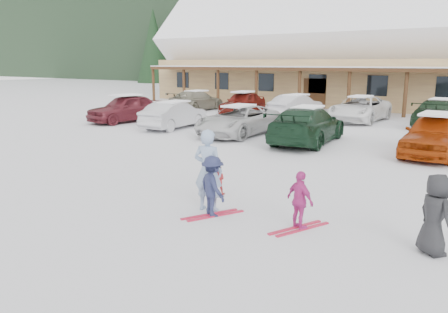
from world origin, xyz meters
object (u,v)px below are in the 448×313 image
Objects in this scene: child_magenta at (300,201)px; parked_car_3 at (307,125)px; parked_car_4 at (435,135)px; parked_car_2 at (239,120)px; parked_car_10 at (360,109)px; parked_car_11 at (440,113)px; adult_skier at (208,170)px; child_navy at (213,186)px; day_lodge at (318,56)px; parked_car_9 at (296,106)px; parked_car_8 at (243,103)px; parked_car_7 at (197,101)px; toddler_red at (218,180)px; parked_car_1 at (174,115)px; bystander_dark at (435,215)px; parked_car_0 at (126,108)px.

child_magenta is 10.04m from parked_car_3.
parked_car_4 is at bearing -72.88° from child_magenta.
parked_car_2 reaches higher than child_magenta.
parked_car_11 is (4.24, 0.13, 0.01)m from parked_car_10.
adult_skier is 1.39× the size of child_navy.
day_lodge is at bearing -82.38° from adult_skier.
parked_car_4 is (4.89, 0.36, 0.00)m from parked_car_3.
child_magenta is 0.29× the size of parked_car_9.
adult_skier is at bearing -65.49° from parked_car_8.
parked_car_7 is (-16.08, 16.55, 0.09)m from child_magenta.
parked_car_10 reaches higher than parked_car_9.
parked_car_1 reaches higher than toddler_red.
day_lodge is 19.24m from parked_car_1.
adult_skier is 21.68m from parked_car_7.
parked_car_4 is 0.94× the size of parked_car_7.
bystander_dark is 0.28× the size of parked_car_3.
bystander_dark is (2.45, 0.29, 0.12)m from child_magenta.
parked_car_1 is 8.73m from parked_car_7.
parked_car_3 reaches higher than child_navy.
adult_skier is 1.39m from toddler_red.
toddler_red is at bearing -32.10° from child_navy.
child_navy is at bearing -81.30° from parked_car_10.
parked_car_10 is at bearing 67.92° from parked_car_2.
parked_car_2 is (-10.07, 8.94, -0.04)m from bystander_dark.
adult_skier reaches higher than parked_car_7.
day_lodge is at bearing -44.65° from child_navy.
parked_car_0 is 0.86× the size of parked_car_3.
parked_car_2 is at bearing -71.57° from adult_skier.
toddler_red is 0.16× the size of parked_car_7.
parked_car_11 is (11.60, -10.50, -3.20)m from day_lodge.
toddler_red is (-0.55, 1.14, -0.57)m from adult_skier.
child_magenta is at bearing -24.78° from parked_car_0.
toddler_red is 18.22m from parked_car_8.
parked_car_3 is 9.33m from parked_car_9.
parked_car_1 is at bearing 78.05° from parked_car_9.
child_navy is 0.28× the size of parked_car_7.
parked_car_9 is at bearing -175.85° from parked_car_7.
parked_car_11 is at bearing -178.01° from parked_car_7.
parked_car_10 is (6.93, 8.34, 0.04)m from parked_car_1.
adult_skier reaches higher than parked_car_4.
bystander_dark is 20.12m from parked_car_0.
parked_car_3 is (-2.17, 9.55, 0.09)m from child_navy.
bystander_dark reaches higher than parked_car_7.
day_lodge is at bearing 82.66° from parked_car_8.
child_magenta is 9.56m from parked_car_4.
day_lodge reaches higher than child_navy.
day_lodge is 5.68× the size of parked_car_11.
bystander_dark reaches higher than child_magenta.
bystander_dark is 0.30× the size of parked_car_7.
parked_car_0 is at bearing -10.68° from parked_car_1.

